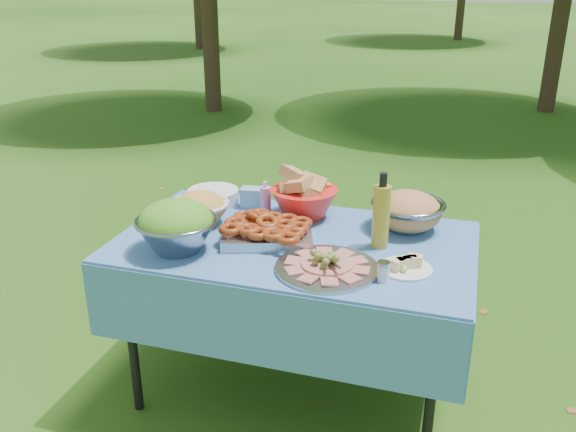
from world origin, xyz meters
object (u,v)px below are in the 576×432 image
object	(u,v)px
plate_stack	(213,196)
oil_bottle	(381,211)
charcuterie_platter	(327,259)
picnic_table	(294,319)
salad_bowl	(176,226)
bread_bowl	(304,195)
pasta_bowl_steel	(408,210)

from	to	relation	value
plate_stack	oil_bottle	xyz separation A→B (m)	(0.84, -0.26, 0.12)
charcuterie_platter	picnic_table	bearing A→B (deg)	130.79
salad_bowl	bread_bowl	distance (m)	0.63
salad_bowl	plate_stack	world-z (taller)	salad_bowl
picnic_table	bread_bowl	size ratio (longest dim) A/B	4.82
pasta_bowl_steel	charcuterie_platter	distance (m)	0.54
picnic_table	bread_bowl	distance (m)	0.55
bread_bowl	charcuterie_platter	size ratio (longest dim) A/B	0.77
picnic_table	salad_bowl	distance (m)	0.68
bread_bowl	pasta_bowl_steel	xyz separation A→B (m)	(0.47, -0.01, -0.02)
salad_bowl	picnic_table	bearing A→B (deg)	28.92
plate_stack	charcuterie_platter	distance (m)	0.86
pasta_bowl_steel	salad_bowl	bearing A→B (deg)	-149.81
salad_bowl	charcuterie_platter	size ratio (longest dim) A/B	0.82
picnic_table	charcuterie_platter	bearing A→B (deg)	-49.21
picnic_table	salad_bowl	world-z (taller)	salad_bowl
picnic_table	charcuterie_platter	xyz separation A→B (m)	(0.19, -0.22, 0.43)
plate_stack	charcuterie_platter	bearing A→B (deg)	-37.15
bread_bowl	pasta_bowl_steel	world-z (taller)	bread_bowl
salad_bowl	pasta_bowl_steel	distance (m)	0.98
charcuterie_platter	bread_bowl	bearing A→B (deg)	114.79
salad_bowl	charcuterie_platter	distance (m)	0.62
plate_stack	pasta_bowl_steel	distance (m)	0.93
salad_bowl	charcuterie_platter	world-z (taller)	salad_bowl
pasta_bowl_steel	oil_bottle	size ratio (longest dim) A/B	1.00
picnic_table	plate_stack	xyz separation A→B (m)	(-0.50, 0.30, 0.42)
plate_stack	oil_bottle	size ratio (longest dim) A/B	0.78
plate_stack	pasta_bowl_steel	world-z (taller)	pasta_bowl_steel
plate_stack	charcuterie_platter	world-z (taller)	charcuterie_platter
salad_bowl	oil_bottle	xyz separation A→B (m)	(0.77, 0.27, 0.05)
salad_bowl	pasta_bowl_steel	bearing A→B (deg)	30.19
bread_bowl	pasta_bowl_steel	distance (m)	0.47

